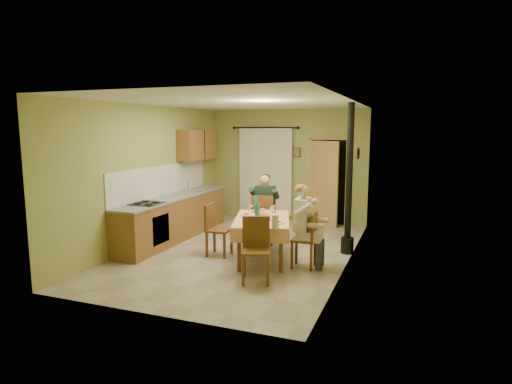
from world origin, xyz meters
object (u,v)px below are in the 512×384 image
at_px(chair_right, 304,251).
at_px(man_far, 265,201).
at_px(chair_near, 256,263).
at_px(stove_flue, 349,200).
at_px(chair_left, 218,240).
at_px(chair_far, 264,229).
at_px(dining_table, 262,239).
at_px(man_right, 304,216).

height_order(chair_right, man_far, man_far).
xyz_separation_m(chair_near, stove_flue, (1.08, 2.02, 0.73)).
xyz_separation_m(chair_left, man_far, (0.50, 1.13, 0.59)).
distance_m(chair_right, chair_left, 1.66).
xyz_separation_m(chair_right, stove_flue, (0.55, 1.10, 0.74)).
xyz_separation_m(chair_near, chair_left, (-1.13, 1.03, -0.00)).
bearing_deg(chair_right, stove_flue, -28.57).
distance_m(chair_left, stove_flue, 2.53).
xyz_separation_m(chair_far, chair_near, (0.62, -2.14, -0.00)).
distance_m(chair_near, man_far, 2.32).
relative_size(chair_left, stove_flue, 0.34).
bearing_deg(chair_near, chair_right, -139.24).
height_order(chair_near, stove_flue, stove_flue).
bearing_deg(man_far, chair_right, -52.66).
distance_m(dining_table, man_far, 1.26).
height_order(dining_table, stove_flue, stove_flue).
distance_m(chair_near, chair_left, 1.53).
bearing_deg(man_right, stove_flue, -29.08).
bearing_deg(chair_far, chair_right, -52.34).
height_order(dining_table, chair_left, chair_left).
distance_m(chair_near, man_right, 1.21).
bearing_deg(chair_left, chair_right, 83.92).
distance_m(man_far, stove_flue, 1.71).
height_order(chair_far, chair_right, chair_far).
bearing_deg(chair_far, chair_near, -79.49).
xyz_separation_m(chair_far, stove_flue, (1.70, -0.12, 0.73)).
relative_size(chair_far, man_far, 0.73).
relative_size(chair_far, chair_near, 1.03).
relative_size(chair_left, man_far, 0.69).
bearing_deg(man_right, chair_right, -90.00).
bearing_deg(man_right, dining_table, 78.16).
bearing_deg(chair_far, man_right, -52.67).
bearing_deg(stove_flue, chair_far, 175.88).
bearing_deg(man_far, dining_table, -78.39).
distance_m(chair_near, stove_flue, 2.41).
bearing_deg(dining_table, chair_left, 164.81).
xyz_separation_m(dining_table, man_right, (0.80, -0.14, 0.50)).
xyz_separation_m(chair_near, chair_right, (0.53, 0.92, -0.00)).
height_order(man_far, stove_flue, stove_flue).
distance_m(chair_far, stove_flue, 1.86).
relative_size(man_far, man_right, 1.00).
bearing_deg(chair_left, man_right, 83.88).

